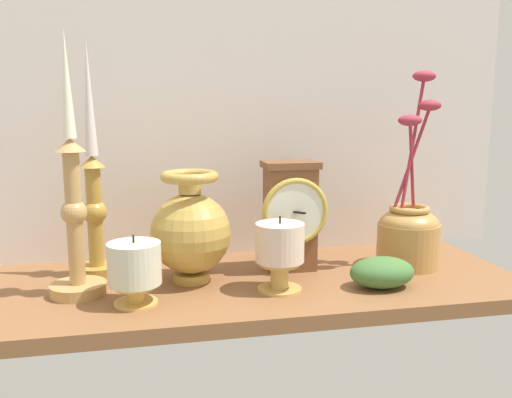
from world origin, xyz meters
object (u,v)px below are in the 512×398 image
at_px(pillar_candle_near_clock, 280,250).
at_px(brass_vase_bulbous, 191,230).
at_px(mantel_clock, 291,214).
at_px(candlestick_tall_left, 94,196).
at_px(brass_vase_jar, 409,230).
at_px(candlestick_tall_center, 74,213).
at_px(pillar_candle_front, 135,268).

bearing_deg(pillar_candle_near_clock, brass_vase_bulbous, 151.30).
distance_m(mantel_clock, pillar_candle_near_clock, 0.12).
relative_size(candlestick_tall_left, brass_vase_jar, 1.15).
bearing_deg(brass_vase_bulbous, candlestick_tall_center, -171.07).
distance_m(candlestick_tall_left, pillar_candle_near_clock, 0.34).
xyz_separation_m(candlestick_tall_center, brass_vase_bulbous, (0.18, 0.03, -0.04)).
distance_m(brass_vase_bulbous, brass_vase_jar, 0.40).
bearing_deg(candlestick_tall_center, pillar_candle_front, -34.48).
height_order(mantel_clock, candlestick_tall_center, candlestick_tall_center).
xyz_separation_m(brass_vase_bulbous, pillar_candle_near_clock, (0.14, -0.07, -0.02)).
bearing_deg(pillar_candle_near_clock, brass_vase_jar, 16.91).
height_order(candlestick_tall_left, brass_vase_bulbous, candlestick_tall_left).
bearing_deg(brass_vase_bulbous, mantel_clock, 9.79).
relative_size(mantel_clock, pillar_candle_front, 1.85).
height_order(pillar_candle_front, pillar_candle_near_clock, pillar_candle_near_clock).
xyz_separation_m(candlestick_tall_left, pillar_candle_near_clock, (0.29, -0.14, -0.08)).
relative_size(candlestick_tall_left, candlestick_tall_center, 1.00).
xyz_separation_m(brass_vase_jar, pillar_candle_near_clock, (-0.27, -0.08, -0.00)).
height_order(candlestick_tall_left, pillar_candle_near_clock, candlestick_tall_left).
bearing_deg(mantel_clock, brass_vase_bulbous, -170.21).
relative_size(brass_vase_bulbous, pillar_candle_near_clock, 1.54).
bearing_deg(pillar_candle_front, candlestick_tall_center, 145.52).
bearing_deg(candlestick_tall_center, brass_vase_bulbous, 8.93).
bearing_deg(pillar_candle_front, mantel_clock, 23.79).
distance_m(candlestick_tall_center, brass_vase_jar, 0.59).
height_order(mantel_clock, pillar_candle_near_clock, mantel_clock).
height_order(candlestick_tall_center, pillar_candle_near_clock, candlestick_tall_center).
distance_m(mantel_clock, candlestick_tall_left, 0.35).
bearing_deg(pillar_candle_front, candlestick_tall_left, 112.97).
bearing_deg(mantel_clock, pillar_candle_near_clock, -114.05).
bearing_deg(mantel_clock, pillar_candle_front, -156.21).
xyz_separation_m(brass_vase_bulbous, brass_vase_jar, (0.40, 0.01, -0.02)).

